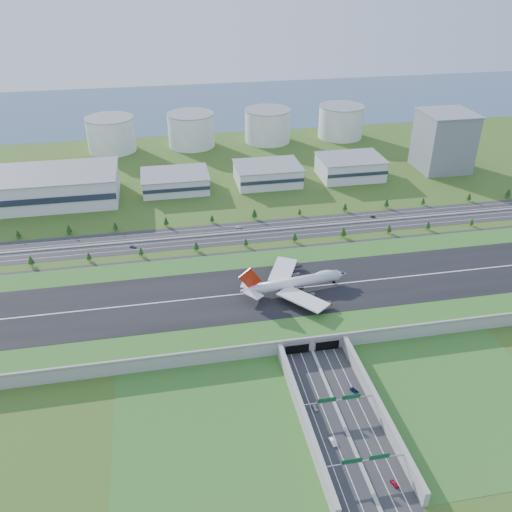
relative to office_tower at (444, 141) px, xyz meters
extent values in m
plane|color=#2A4F18|center=(-200.00, -195.00, -27.50)|extent=(1200.00, 1200.00, 0.00)
cube|color=gray|center=(-200.00, -195.00, -23.50)|extent=(520.00, 100.00, 8.00)
cube|color=#2A6623|center=(-200.00, -195.00, -19.42)|extent=(520.00, 100.00, 0.16)
cube|color=black|center=(-200.00, -195.00, -19.28)|extent=(520.00, 58.00, 0.12)
cube|color=silver|center=(-200.00, -195.00, -19.20)|extent=(520.00, 0.90, 0.02)
cube|color=gray|center=(-200.00, -244.40, -18.90)|extent=(520.00, 1.20, 1.20)
cube|color=#28282B|center=(-200.00, -305.00, -27.44)|extent=(34.00, 120.00, 0.12)
cube|color=gray|center=(-200.00, -305.00, -27.05)|extent=(1.60, 120.00, 0.90)
cube|color=gray|center=(-218.20, -295.00, -23.50)|extent=(2.40, 100.00, 8.00)
cube|color=gray|center=(-181.80, -295.00, -23.50)|extent=(2.40, 100.00, 8.00)
cube|color=black|center=(-208.50, -245.20, -24.30)|extent=(13.00, 1.20, 6.00)
cube|color=black|center=(-191.50, -245.20, -24.30)|extent=(13.00, 1.20, 6.00)
cylinder|color=gray|center=(-219.00, -290.00, -24.00)|extent=(0.70, 0.70, 7.00)
cylinder|color=gray|center=(-181.00, -290.00, -24.00)|extent=(0.70, 0.70, 7.00)
cube|color=gray|center=(-200.00, -290.00, -20.30)|extent=(38.00, 0.50, 0.50)
cube|color=#0C4C23|center=(-206.00, -290.10, -18.90)|extent=(9.00, 0.30, 2.40)
cube|color=#0C4C23|center=(-194.00, -290.10, -18.90)|extent=(9.00, 0.30, 2.40)
cylinder|color=gray|center=(-219.00, -325.00, -24.00)|extent=(0.70, 0.70, 7.00)
cylinder|color=gray|center=(-181.00, -325.00, -24.00)|extent=(0.70, 0.70, 7.00)
cube|color=gray|center=(-200.00, -325.00, -20.30)|extent=(38.00, 0.50, 0.50)
cube|color=#0C4C23|center=(-206.00, -325.10, -18.90)|extent=(9.00, 0.30, 2.40)
cube|color=#0C4C23|center=(-194.00, -325.10, -18.90)|extent=(9.00, 0.30, 2.40)
cube|color=#28282B|center=(-200.00, -100.00, -27.44)|extent=(560.00, 36.00, 0.12)
cylinder|color=#3D2819|center=(-365.78, -122.00, -26.09)|extent=(0.50, 0.50, 2.82)
cone|color=black|center=(-365.78, -122.00, -22.49)|extent=(4.39, 4.39, 5.64)
cylinder|color=#3D2819|center=(-327.29, -122.00, -26.34)|extent=(0.50, 0.50, 2.31)
cone|color=black|center=(-327.29, -122.00, -23.39)|extent=(3.60, 3.60, 4.62)
cylinder|color=#3D2819|center=(-291.29, -122.00, -26.32)|extent=(0.50, 0.50, 2.35)
cone|color=black|center=(-291.29, -122.00, -23.32)|extent=(3.66, 3.66, 4.70)
cylinder|color=#3D2819|center=(-251.94, -122.00, -26.19)|extent=(0.50, 0.50, 2.61)
cone|color=black|center=(-251.94, -122.00, -22.85)|extent=(4.07, 4.07, 5.23)
cylinder|color=#3D2819|center=(-215.54, -122.00, -26.37)|extent=(0.50, 0.50, 2.26)
cone|color=black|center=(-215.54, -122.00, -23.47)|extent=(3.52, 3.52, 4.53)
cylinder|color=#3D2819|center=(-178.58, -122.00, -26.18)|extent=(0.50, 0.50, 2.64)
cone|color=black|center=(-178.58, -122.00, -22.81)|extent=(4.10, 4.10, 5.28)
cylinder|color=#3D2819|center=(-140.73, -122.00, -25.98)|extent=(0.50, 0.50, 3.03)
cone|color=black|center=(-140.73, -122.00, -22.10)|extent=(4.72, 4.72, 6.07)
cylinder|color=#3D2819|center=(-104.10, -122.00, -26.20)|extent=(0.50, 0.50, 2.60)
cone|color=black|center=(-104.10, -122.00, -22.88)|extent=(4.04, 4.04, 5.19)
cylinder|color=#3D2819|center=(-71.95, -122.00, -26.21)|extent=(0.50, 0.50, 2.58)
cone|color=black|center=(-71.95, -122.00, -22.91)|extent=(4.01, 4.01, 5.16)
cylinder|color=#3D2819|center=(-35.02, -122.00, -26.44)|extent=(0.50, 0.50, 2.13)
cone|color=black|center=(-35.02, -122.00, -23.72)|extent=(3.31, 3.31, 4.25)
cylinder|color=#3D2819|center=(-382.16, -78.00, -26.29)|extent=(0.50, 0.50, 2.43)
cone|color=black|center=(-382.16, -78.00, -23.19)|extent=(3.77, 3.77, 4.85)
cylinder|color=#3D2819|center=(-345.21, -78.00, -26.07)|extent=(0.50, 0.50, 2.86)
cone|color=black|center=(-345.21, -78.00, -22.42)|extent=(4.44, 4.44, 5.71)
cylinder|color=#3D2819|center=(-310.67, -78.00, -26.26)|extent=(0.50, 0.50, 2.49)
cone|color=black|center=(-310.67, -78.00, -23.07)|extent=(3.87, 3.87, 4.98)
cylinder|color=#3D2819|center=(-271.69, -78.00, -26.14)|extent=(0.50, 0.50, 2.71)
cone|color=black|center=(-271.69, -78.00, -22.68)|extent=(4.22, 4.22, 5.43)
cylinder|color=#3D2819|center=(-235.41, -78.00, -26.37)|extent=(0.50, 0.50, 2.27)
cone|color=black|center=(-235.41, -78.00, -23.46)|extent=(3.53, 3.53, 4.54)
cylinder|color=#3D2819|center=(-200.97, -78.00, -25.99)|extent=(0.50, 0.50, 3.03)
cone|color=black|center=(-200.97, -78.00, -22.11)|extent=(4.71, 4.71, 6.06)
cylinder|color=#3D2819|center=(-163.25, -78.00, -26.50)|extent=(0.50, 0.50, 2.00)
cone|color=black|center=(-163.25, -78.00, -23.95)|extent=(3.11, 3.11, 4.00)
cylinder|color=#3D2819|center=(-124.43, -78.00, -26.19)|extent=(0.50, 0.50, 2.61)
cone|color=black|center=(-124.43, -78.00, -22.85)|extent=(4.07, 4.07, 5.23)
cylinder|color=#3D2819|center=(-87.98, -78.00, -26.07)|extent=(0.50, 0.50, 2.86)
cone|color=black|center=(-87.98, -78.00, -22.42)|extent=(4.45, 4.45, 5.72)
cylinder|color=#3D2819|center=(-54.80, -78.00, -26.38)|extent=(0.50, 0.50, 2.24)
cone|color=black|center=(-54.80, -78.00, -23.51)|extent=(3.49, 3.49, 4.49)
cylinder|color=#3D2819|center=(-12.41, -78.00, -26.22)|extent=(0.50, 0.50, 2.55)
cone|color=black|center=(-12.41, -78.00, -22.96)|extent=(3.97, 3.97, 5.10)
cylinder|color=#3D2819|center=(24.67, -78.00, -26.04)|extent=(0.50, 0.50, 2.93)
cone|color=black|center=(24.67, -78.00, -22.30)|extent=(4.55, 4.55, 5.85)
cube|color=silver|center=(-370.00, -10.00, -15.00)|extent=(120.00, 60.00, 25.00)
cube|color=silver|center=(-260.00, -5.00, -20.00)|extent=(58.00, 42.00, 15.00)
cube|color=silver|center=(-175.00, -5.00, -19.00)|extent=(58.00, 42.00, 17.00)
cube|color=silver|center=(-95.00, -5.00, -18.00)|extent=(58.00, 42.00, 19.00)
cube|color=slate|center=(0.00, 0.00, 0.00)|extent=(46.00, 46.00, 55.00)
cylinder|color=silver|center=(-320.00, 115.00, -10.00)|extent=(50.00, 50.00, 35.00)
cylinder|color=silver|center=(-235.00, 115.00, -10.00)|extent=(50.00, 50.00, 35.00)
cylinder|color=silver|center=(-150.00, 115.00, -10.00)|extent=(50.00, 50.00, 35.00)
cylinder|color=silver|center=(-65.00, 115.00, -10.00)|extent=(50.00, 50.00, 35.00)
cube|color=#3A526F|center=(-200.00, 285.00, -27.47)|extent=(1200.00, 260.00, 0.06)
cylinder|color=silver|center=(-197.45, -196.98, -13.41)|extent=(56.46, 13.33, 6.41)
cone|color=silver|center=(-167.63, -193.24, -13.41)|extent=(8.75, 7.36, 6.41)
cone|color=silver|center=(-227.27, -200.71, -13.01)|extent=(10.74, 7.61, 6.41)
ellipsoid|color=silver|center=(-178.52, -194.61, -11.10)|extent=(14.18, 6.65, 3.94)
cube|color=silver|center=(-197.32, -214.12, -14.41)|extent=(29.09, 31.55, 1.58)
cube|color=silver|center=(-201.55, -180.33, -14.41)|extent=(24.48, 32.76, 1.58)
cylinder|color=#38383D|center=(-191.21, -208.31, -16.62)|extent=(5.54, 3.63, 3.01)
cylinder|color=#38383D|center=(-184.05, -218.52, -16.62)|extent=(5.54, 3.63, 3.01)
cylinder|color=#38383D|center=(-194.20, -184.45, -16.62)|extent=(5.54, 3.63, 3.01)
cylinder|color=#38383D|center=(-189.77, -172.79, -16.62)|extent=(5.54, 3.63, 3.01)
cube|color=silver|center=(-225.46, -207.05, -12.21)|extent=(11.44, 12.41, 0.60)
cube|color=silver|center=(-227.08, -194.13, -12.21)|extent=(9.82, 12.49, 0.60)
cube|color=#A51E0B|center=(-226.27, -200.59, -5.40)|extent=(14.28, 2.67, 15.02)
cylinder|color=black|center=(-171.76, -193.76, -18.67)|extent=(1.90, 0.70, 1.90)
cylinder|color=black|center=(-201.02, -200.66, -18.67)|extent=(1.90, 0.70, 1.90)
cylinder|color=black|center=(-201.82, -194.29, -18.67)|extent=(1.90, 0.70, 1.90)
cylinder|color=black|center=(-206.99, -201.40, -18.67)|extent=(1.90, 0.70, 1.90)
cylinder|color=black|center=(-207.78, -195.04, -18.67)|extent=(1.90, 0.70, 1.90)
imported|color=silver|center=(-210.29, -286.42, -26.61)|extent=(2.38, 4.73, 1.55)
imported|color=white|center=(-208.18, -307.93, -26.54)|extent=(2.56, 5.30, 1.67)
imported|color=#0B153B|center=(-187.87, -278.89, -26.69)|extent=(4.07, 5.47, 1.38)
imported|color=#AB0F2D|center=(-189.74, -333.07, -26.72)|extent=(3.04, 4.91, 1.33)
imported|color=#59595E|center=(-297.29, -108.32, -26.56)|extent=(5.19, 3.52, 1.64)
imported|color=black|center=(-105.95, -93.33, -26.69)|extent=(4.41, 2.97, 1.38)
imported|color=white|center=(-216.46, -91.58, -26.69)|extent=(5.08, 3.08, 1.38)
camera|label=1|loc=(-272.85, -465.80, 166.00)|focal=38.00mm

